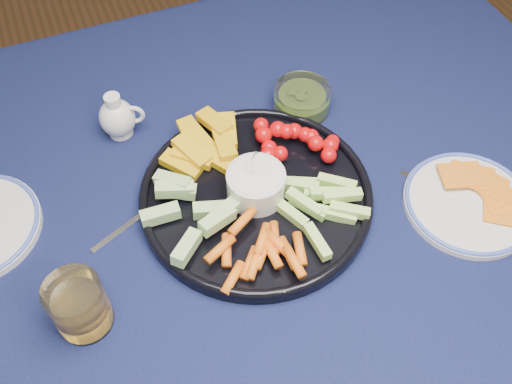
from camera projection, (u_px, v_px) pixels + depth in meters
name	position (u px, v px, depth m)	size (l,w,h in m)	color
dining_table	(192.00, 222.00, 1.07)	(1.67, 1.07, 0.75)	#4B2719
crudite_platter	(255.00, 193.00, 0.97)	(0.40, 0.40, 0.13)	black
creamer_pitcher	(118.00, 117.00, 1.06)	(0.08, 0.07, 0.09)	silver
pickle_bowl	(302.00, 100.00, 1.11)	(0.11, 0.11, 0.05)	white
cheese_plate	(469.00, 202.00, 0.98)	(0.22, 0.22, 0.03)	silver
juice_tumbler	(80.00, 307.00, 0.82)	(0.08, 0.08, 0.10)	white
fork_left	(142.00, 215.00, 0.97)	(0.17, 0.08, 0.00)	silver
fork_right	(449.00, 196.00, 0.99)	(0.10, 0.14, 0.00)	silver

